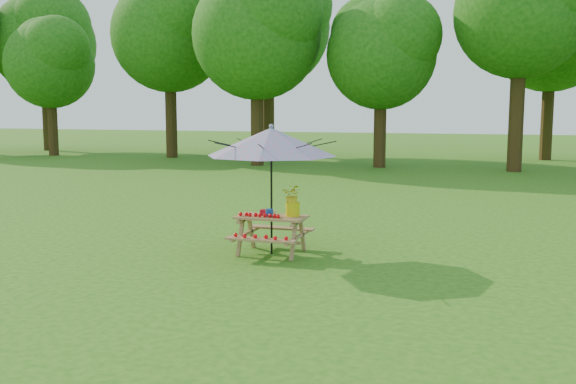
% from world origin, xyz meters
% --- Properties ---
extents(ground, '(120.00, 120.00, 0.00)m').
position_xyz_m(ground, '(0.00, 0.00, 0.00)').
color(ground, '#246313').
rests_on(ground, ground).
extents(picnic_table, '(1.20, 1.32, 0.67)m').
position_xyz_m(picnic_table, '(1.02, 4.27, 0.33)').
color(picnic_table, '#936342').
rests_on(picnic_table, ground).
extents(patio_umbrella, '(2.58, 2.58, 2.26)m').
position_xyz_m(patio_umbrella, '(1.02, 4.27, 1.95)').
color(patio_umbrella, black).
rests_on(patio_umbrella, ground).
extents(produce_bins, '(0.26, 0.37, 0.13)m').
position_xyz_m(produce_bins, '(0.95, 4.30, 0.72)').
color(produce_bins, red).
rests_on(produce_bins, picnic_table).
extents(tomatoes_row, '(0.77, 0.13, 0.07)m').
position_xyz_m(tomatoes_row, '(0.87, 4.09, 0.71)').
color(tomatoes_row, red).
rests_on(tomatoes_row, picnic_table).
extents(flower_bucket, '(0.35, 0.31, 0.55)m').
position_xyz_m(flower_bucket, '(1.38, 4.37, 0.96)').
color(flower_bucket, yellow).
rests_on(flower_bucket, picnic_table).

